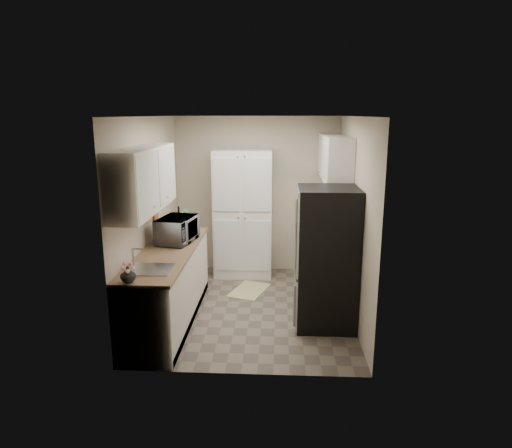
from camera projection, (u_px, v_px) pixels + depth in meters
name	position (u px, v px, depth m)	size (l,w,h in m)	color
ground	(251.00, 308.00, 6.11)	(3.20, 3.20, 0.00)	#665B4C
room_shell	(249.00, 188.00, 5.72)	(2.64, 3.24, 2.52)	beige
pantry_cabinet	(243.00, 214.00, 7.16)	(0.90, 0.55, 2.00)	silver
base_cabinet_left	(169.00, 287.00, 5.64)	(0.60, 2.30, 0.88)	silver
countertop_left	(167.00, 252.00, 5.53)	(0.63, 2.33, 0.04)	#846647
base_cabinet_right	(319.00, 251.00, 7.11)	(0.60, 0.80, 0.88)	silver
countertop_right	(320.00, 223.00, 7.00)	(0.63, 0.83, 0.04)	#846647
electric_range	(322.00, 266.00, 6.33)	(0.71, 0.78, 1.13)	#B7B7BC
refrigerator	(327.00, 258.00, 5.47)	(0.70, 0.72, 1.70)	#B7B7BC
microwave	(177.00, 230.00, 5.85)	(0.59, 0.40, 0.33)	silver
wine_bottle	(179.00, 219.00, 6.45)	(0.08, 0.08, 0.31)	black
flower_vase	(128.00, 274.00, 4.46)	(0.15, 0.15, 0.16)	silver
cutting_board	(188.00, 220.00, 6.42)	(0.02, 0.24, 0.30)	green
toaster_oven	(323.00, 215.00, 7.00)	(0.27, 0.34, 0.20)	silver
fruit_basket	(323.00, 206.00, 6.95)	(0.23, 0.23, 0.10)	orange
kitchen_mat	(249.00, 290.00, 6.70)	(0.43, 0.69, 0.01)	#C8C283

